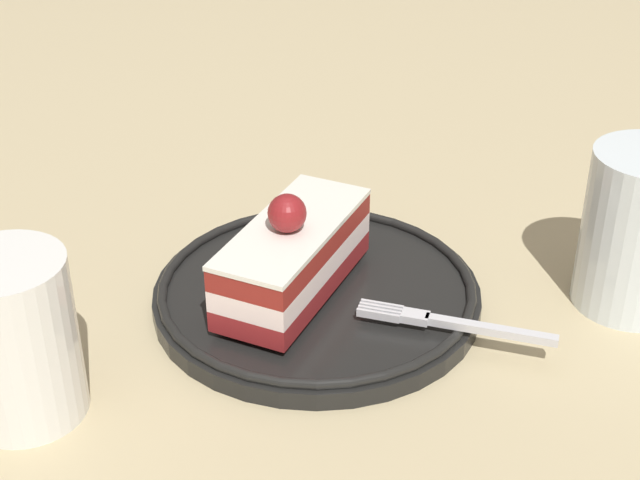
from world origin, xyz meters
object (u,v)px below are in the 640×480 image
drink_glass_far (21,347)px  cake_slice (296,255)px  fork (452,323)px  dessert_plate (320,293)px

drink_glass_far → cake_slice: bearing=33.7°
cake_slice → fork: (0.09, -0.04, -0.02)m
cake_slice → drink_glass_far: bearing=-146.3°
fork → drink_glass_far: 0.24m
dessert_plate → drink_glass_far: drink_glass_far is taller
dessert_plate → cake_slice: size_ratio=1.53×
fork → drink_glass_far: (-0.23, -0.05, 0.02)m
fork → drink_glass_far: bearing=-167.1°
cake_slice → dessert_plate: bearing=23.6°
cake_slice → fork: 0.10m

